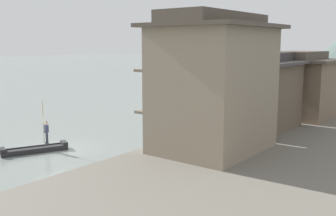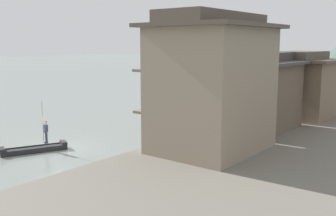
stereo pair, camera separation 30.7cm
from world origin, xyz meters
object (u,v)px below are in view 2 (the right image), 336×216
boat_moored_third (263,111)px  house_waterfront_second (258,92)px  house_waterfront_tall (297,85)px  mooring_post_dock_mid (234,116)px  mooring_post_dock_near (149,141)px  house_waterfront_nearest (212,84)px  boat_moored_nearest (248,89)px  boat_moored_second (210,109)px  boat_moored_far (191,132)px  boat_midriver_drifting (295,92)px  boatman_person (46,129)px  boat_foreground_poled (34,149)px

boat_moored_third → house_waterfront_second: (4.59, -11.36, 3.60)m
house_waterfront_tall → mooring_post_dock_mid: (-3.62, -5.39, -2.51)m
mooring_post_dock_near → house_waterfront_nearest: bearing=31.8°
boat_moored_nearest → house_waterfront_second: size_ratio=0.66×
boat_moored_third → house_waterfront_tall: house_waterfront_tall is taller
house_waterfront_second → mooring_post_dock_mid: bearing=150.9°
boat_moored_second → house_waterfront_nearest: 19.95m
boat_moored_second → house_waterfront_tall: (10.53, -1.57, 3.54)m
boat_moored_far → boat_midriver_drifting: boat_midriver_drifting is taller
mooring_post_dock_mid → boatman_person: bearing=-116.4°
boat_foreground_poled → mooring_post_dock_near: 8.52m
boat_moored_second → house_waterfront_tall: size_ratio=0.61×
house_waterfront_second → house_waterfront_tall: 7.09m
boat_midriver_drifting → house_waterfront_nearest: bearing=-77.1°
boat_foreground_poled → house_waterfront_nearest: house_waterfront_nearest is taller
boat_moored_nearest → house_waterfront_tall: bearing=-53.9°
boat_moored_nearest → boat_moored_second: boat_moored_second is taller
house_waterfront_second → mooring_post_dock_near: 10.62m
boat_foreground_poled → boat_moored_second: bearing=88.3°
boatman_person → boat_moored_third: bearing=76.9°
boat_moored_third → boat_midriver_drifting: boat_midriver_drifting is taller
boat_moored_second → mooring_post_dock_mid: size_ratio=4.39×
boat_moored_far → boat_moored_nearest: bearing=108.5°
boat_moored_third → boat_moored_second: bearing=-152.9°
boatman_person → mooring_post_dock_near: (7.21, 2.97, -0.30)m
house_waterfront_second → boat_moored_far: bearing=-160.1°
boatman_person → house_waterfront_nearest: (10.70, 5.14, 3.52)m
boat_moored_far → house_waterfront_nearest: house_waterfront_nearest is taller
boat_moored_second → boat_midriver_drifting: size_ratio=0.93×
boat_moored_nearest → boat_moored_far: bearing=-71.5°
house_waterfront_nearest → mooring_post_dock_mid: house_waterfront_nearest is taller
house_waterfront_nearest → mooring_post_dock_mid: bearing=110.4°
boat_moored_nearest → mooring_post_dock_near: bearing=-72.1°
boat_moored_second → mooring_post_dock_near: mooring_post_dock_near is taller
boat_midriver_drifting → house_waterfront_second: bearing=-74.9°
house_waterfront_nearest → house_waterfront_tall: house_waterfront_nearest is taller
boat_moored_far → house_waterfront_second: 6.63m
boatman_person → boat_moored_second: size_ratio=0.70×
boat_moored_far → mooring_post_dock_near: bearing=-74.7°
boat_moored_second → house_waterfront_tall: bearing=-8.5°
boat_moored_second → house_waterfront_second: 13.61m
boat_midriver_drifting → house_waterfront_nearest: house_waterfront_nearest is taller
boat_moored_third → house_waterfront_nearest: size_ratio=0.60×
boat_moored_second → house_waterfront_nearest: size_ratio=0.50×
mooring_post_dock_near → mooring_post_dock_mid: (0.00, 11.54, 0.02)m
boat_moored_nearest → house_waterfront_tall: size_ratio=0.76×
house_waterfront_nearest → mooring_post_dock_near: 5.61m
boat_moored_nearest → mooring_post_dock_mid: 30.48m
boat_midriver_drifting → mooring_post_dock_near: size_ratio=4.99×
boat_moored_second → boat_moored_far: (4.71, -10.51, -0.12)m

